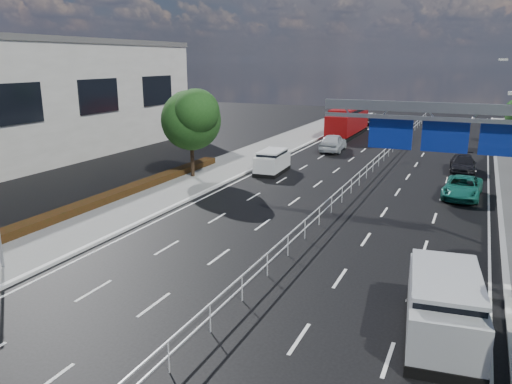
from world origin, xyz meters
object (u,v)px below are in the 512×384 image
at_px(silver_minivan, 444,307).
at_px(parked_car_dark, 463,164).
at_px(near_car_silver, 333,142).
at_px(parked_car_teal, 462,187).
at_px(overhead_gantry, 463,131).
at_px(red_bus, 348,121).
at_px(near_car_dark, 370,119).
at_px(white_minivan, 272,162).

bearing_deg(silver_minivan, parked_car_dark, 84.20).
bearing_deg(near_car_silver, silver_minivan, 107.45).
xyz_separation_m(parked_car_teal, parked_car_dark, (-0.28, 7.93, 0.01)).
xyz_separation_m(overhead_gantry, red_bus, (-13.49, 34.12, -3.91)).
relative_size(silver_minivan, parked_car_dark, 1.17).
bearing_deg(parked_car_teal, near_car_silver, 136.35).
bearing_deg(near_car_silver, parked_car_teal, 129.20).
bearing_deg(near_car_dark, parked_car_teal, 114.81).
relative_size(red_bus, near_car_dark, 2.69).
bearing_deg(silver_minivan, parked_car_teal, 83.72).
relative_size(near_car_silver, silver_minivan, 0.93).
height_order(near_car_silver, parked_car_teal, near_car_silver).
xyz_separation_m(overhead_gantry, parked_car_teal, (0.04, 10.32, -4.94)).
bearing_deg(overhead_gantry, near_car_dark, 106.07).
bearing_deg(silver_minivan, near_car_dark, 97.23).
relative_size(overhead_gantry, near_car_silver, 2.03).
bearing_deg(white_minivan, near_car_dark, 85.31).
xyz_separation_m(white_minivan, near_car_dark, (0.76, 33.77, -0.22)).
relative_size(near_car_dark, silver_minivan, 0.75).
bearing_deg(near_car_dark, red_bus, 92.81).
bearing_deg(white_minivan, near_car_silver, 77.80).
height_order(overhead_gantry, near_car_silver, overhead_gantry).
distance_m(overhead_gantry, red_bus, 36.90).
bearing_deg(parked_car_teal, red_bus, 122.71).
height_order(near_car_dark, parked_car_dark, parked_car_dark).
xyz_separation_m(white_minivan, parked_car_dark, (13.70, 6.27, -0.21)).
bearing_deg(parked_car_teal, parked_car_dark, 95.11).
distance_m(white_minivan, parked_car_dark, 15.06).
bearing_deg(parked_car_teal, overhead_gantry, -87.15).
height_order(red_bus, parked_car_teal, red_bus).
bearing_deg(near_car_silver, parked_car_dark, 152.99).
height_order(near_car_silver, near_car_dark, near_car_silver).
relative_size(red_bus, silver_minivan, 2.01).
relative_size(white_minivan, parked_car_dark, 0.91).
relative_size(white_minivan, near_car_silver, 0.84).
xyz_separation_m(overhead_gantry, parked_car_dark, (-0.24, 18.26, -4.93)).
relative_size(overhead_gantry, parked_car_teal, 2.13).
distance_m(near_car_dark, parked_car_dark, 30.40).
bearing_deg(white_minivan, parked_car_teal, -10.20).
bearing_deg(parked_car_teal, silver_minivan, -86.48).
distance_m(silver_minivan, parked_car_teal, 18.38).
bearing_deg(overhead_gantry, parked_car_dark, 90.75).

